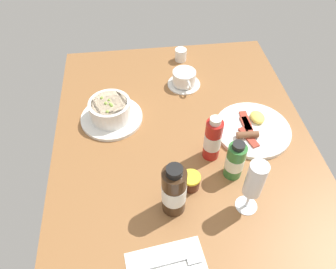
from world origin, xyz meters
TOP-DOWN VIEW (x-y plane):
  - ground_plane at (0.00, 0.00)cm, footprint 110.00×84.00cm
  - porridge_bowl at (-13.22, -23.13)cm, footprint 21.14×21.14cm
  - cutlery_setting at (39.48, -9.80)cm, footprint 14.34×20.50cm
  - coffee_cup at (-28.52, 4.48)cm, footprint 13.41×12.50cm
  - creamer_jug at (-44.66, 5.67)cm, footprint 4.71×5.66cm
  - wine_glass at (25.22, 13.45)cm, footprint 6.10×6.10cm
  - jam_jar at (17.12, -0.77)cm, footprint 5.41×5.41cm
  - sauce_bottle_brown at (23.14, -6.50)cm, footprint 6.50×6.50cm
  - sauce_bottle_red at (6.50, 7.36)cm, footprint 5.20×5.20cm
  - sauce_bottle_green at (14.16, 12.29)cm, footprint 5.44×5.44cm
  - breakfast_plate at (-1.99, 23.41)cm, footprint 25.10×25.10cm

SIDE VIEW (x-z plane):
  - ground_plane at x=0.00cm, z-range -3.00..0.00cm
  - cutlery_setting at x=39.48cm, z-range -0.19..0.71cm
  - breakfast_plate at x=-1.99cm, z-range -0.93..2.77cm
  - jam_jar at x=17.12cm, z-range 0.03..4.92cm
  - creamer_jug at x=-44.66cm, z-range -0.20..5.42cm
  - coffee_cup at x=-28.52cm, z-range -0.06..5.94cm
  - porridge_bowl at x=-13.22cm, z-range -0.46..7.94cm
  - sauce_bottle_green at x=14.16cm, z-range -0.57..12.97cm
  - sauce_bottle_red at x=6.50cm, z-range -0.66..15.51cm
  - sauce_bottle_brown at x=23.14cm, z-range -0.75..17.11cm
  - wine_glass at x=25.22cm, z-range 2.59..21.00cm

